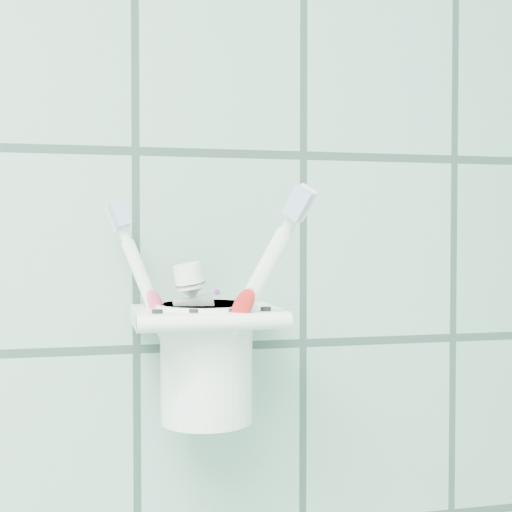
{
  "coord_description": "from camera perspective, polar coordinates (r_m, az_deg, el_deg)",
  "views": [
    {
      "loc": [
        0.56,
        0.58,
        1.35
      ],
      "look_at": [
        0.68,
        1.1,
        1.33
      ],
      "focal_mm": 50.0,
      "sensor_mm": 36.0,
      "label": 1
    }
  ],
  "objects": [
    {
      "name": "holder_bracket",
      "position": [
        0.58,
        -4.05,
        -4.94
      ],
      "size": [
        0.12,
        0.1,
        0.04
      ],
      "color": "white",
      "rests_on": "wall_back"
    },
    {
      "name": "toothbrush_orange",
      "position": [
        0.58,
        -5.5,
        -2.11
      ],
      "size": [
        0.08,
        0.08,
        0.2
      ],
      "rotation": [
        0.1,
        0.56,
        -0.61
      ],
      "color": "white",
      "rests_on": "cup"
    },
    {
      "name": "toothbrush_blue",
      "position": [
        0.6,
        -4.92,
        -1.34
      ],
      "size": [
        0.06,
        0.08,
        0.22
      ],
      "rotation": [
        -0.39,
        0.24,
        -0.04
      ],
      "color": "white",
      "rests_on": "cup"
    },
    {
      "name": "cup",
      "position": [
        0.59,
        -3.99,
        -8.1
      ],
      "size": [
        0.08,
        0.08,
        0.1
      ],
      "color": "white",
      "rests_on": "holder_bracket"
    },
    {
      "name": "toothpaste_tube",
      "position": [
        0.58,
        -3.49,
        -5.58
      ],
      "size": [
        0.05,
        0.03,
        0.13
      ],
      "rotation": [
        0.07,
        -0.17,
        -0.16
      ],
      "color": "silver",
      "rests_on": "cup"
    },
    {
      "name": "toothbrush_pink",
      "position": [
        0.57,
        -4.76,
        -3.49
      ],
      "size": [
        0.07,
        0.04,
        0.18
      ],
      "rotation": [
        -0.3,
        -0.27,
        0.44
      ],
      "color": "white",
      "rests_on": "cup"
    }
  ]
}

